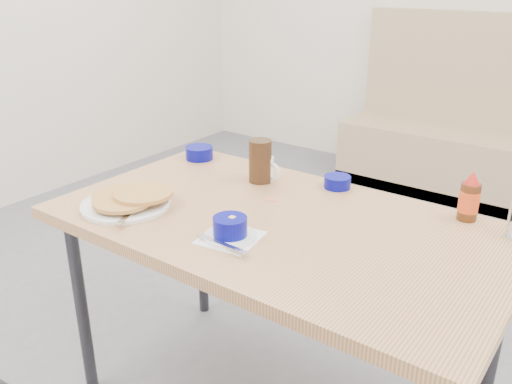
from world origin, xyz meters
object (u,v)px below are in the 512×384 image
Objects in this scene: amber_tumbler at (260,161)px; grits_setting at (230,230)px; dining_table at (278,237)px; butter_bowl at (337,182)px; coffee_mug at (264,169)px; creamer_bowl at (199,153)px; pancake_plate at (128,200)px; syrup_bottle at (469,199)px; booth_bench at (484,147)px.

grits_setting is at bearing -64.72° from amber_tumbler.
butter_bowl is (0.02, 0.34, 0.08)m from dining_table.
amber_tumbler reaches higher than butter_bowl.
coffee_mug is 0.27m from butter_bowl.
grits_setting is 0.73m from creamer_bowl.
syrup_bottle is at bearing 30.90° from pancake_plate.
syrup_bottle is at bearing -77.93° from booth_bench.
syrup_bottle is (0.50, 0.53, 0.04)m from grits_setting.
grits_setting reaches higher than dining_table.
dining_table is 6.96× the size of grits_setting.
coffee_mug is at bearing 132.89° from dining_table.
grits_setting is at bearing -90.75° from booth_bench.
dining_table is 9.00× the size of amber_tumbler.
amber_tumbler is at bearing -9.94° from creamer_bowl.
booth_bench reaches higher than amber_tumbler.
coffee_mug is 1.21× the size of butter_bowl.
dining_table is 0.22m from grits_setting.
pancake_plate is 2.53× the size of coffee_mug.
pancake_plate is at bearing -154.98° from dining_table.
amber_tumbler is (0.21, 0.44, 0.06)m from pancake_plate.
syrup_bottle reaches higher than coffee_mug.
booth_bench is 6.61× the size of pancake_plate.
dining_table is 0.59m from syrup_bottle.
syrup_bottle is (0.45, -0.00, 0.05)m from butter_bowl.
pancake_plate is 1.07m from syrup_bottle.
creamer_bowl is (-0.36, 0.04, -0.02)m from coffee_mug.
grits_setting is at bearing -41.35° from creamer_bowl.
syrup_bottle reaches higher than pancake_plate.
syrup_bottle reaches higher than amber_tumbler.
syrup_bottle is (0.70, 0.11, -0.01)m from amber_tumbler.
amber_tumbler is (-0.23, 0.23, 0.14)m from dining_table.
pancake_plate reaches higher than dining_table.
pancake_plate is at bearing -149.10° from syrup_bottle.
grits_setting is 1.29× the size of amber_tumbler.
pancake_plate is 0.41m from grits_setting.
syrup_bottle reaches higher than grits_setting.
syrup_bottle is at bearing -0.00° from butter_bowl.
syrup_bottle is (0.47, 0.34, 0.13)m from dining_table.
grits_setting is at bearing 2.36° from pancake_plate.
dining_table is at bearing -93.55° from butter_bowl.
creamer_bowl is at bearing 153.56° from dining_table.
creamer_bowl is at bearing 138.65° from grits_setting.
creamer_bowl is (-0.58, -2.24, 0.43)m from booth_bench.
syrup_bottle is at bearing 8.96° from amber_tumbler.
booth_bench is 16.70× the size of coffee_mug.
coffee_mug is at bearing 64.17° from pancake_plate.
creamer_bowl is 1.06m from syrup_bottle.
creamer_bowl is at bearing 172.82° from coffee_mug.
pancake_plate is 1.85× the size of amber_tumbler.
booth_bench is 12.22× the size of amber_tumbler.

